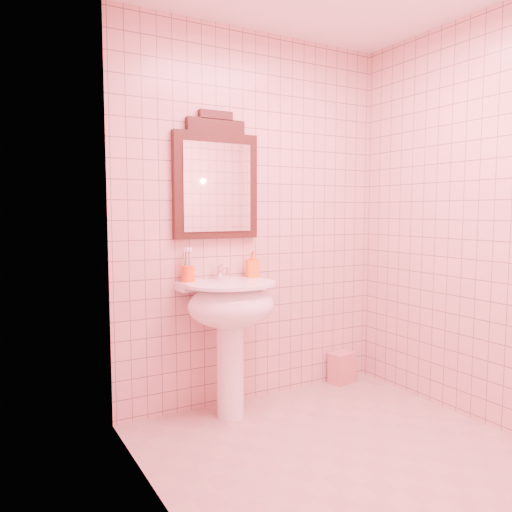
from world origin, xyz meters
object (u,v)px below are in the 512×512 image
mirror (216,180)px  towel (342,367)px  pedestal_sink (231,314)px  soap_dispenser (252,264)px  toothbrush_cup (188,273)px

mirror → towel: mirror is taller
pedestal_sink → soap_dispenser: soap_dispenser is taller
soap_dispenser → towel: (0.79, 0.02, -0.83)m
mirror → pedestal_sink: bearing=-90.0°
pedestal_sink → toothbrush_cup: (-0.22, 0.16, 0.26)m
pedestal_sink → soap_dispenser: bearing=31.0°
pedestal_sink → towel: (1.02, 0.16, -0.55)m
mirror → towel: 1.73m
soap_dispenser → towel: soap_dispenser is taller
towel → pedestal_sink: bearing=-171.3°
mirror → towel: bearing=-2.5°
pedestal_sink → towel: size_ratio=3.71×
pedestal_sink → toothbrush_cup: bearing=143.0°
soap_dispenser → towel: 1.15m
towel → mirror: bearing=177.5°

